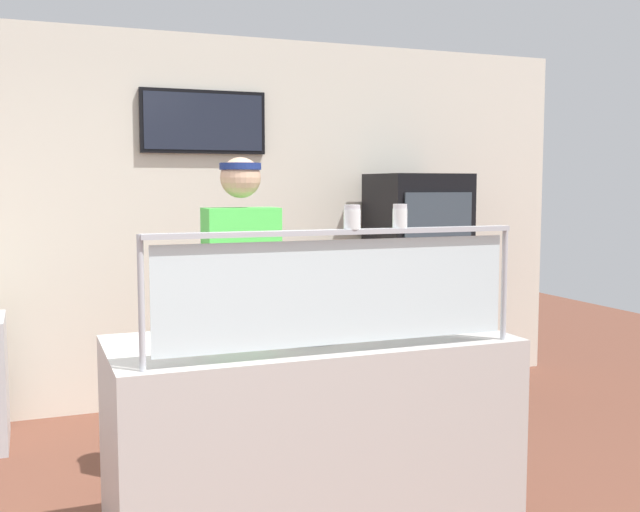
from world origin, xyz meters
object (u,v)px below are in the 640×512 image
pizza_tray (302,333)px  pepper_flake_shaker (400,218)px  parmesan_shaker (352,219)px  worker_figure (243,303)px  pizza_server (297,329)px  drink_fridge (417,285)px

pizza_tray → pepper_flake_shaker: 0.70m
parmesan_shaker → worker_figure: bearing=98.5°
pizza_tray → pizza_server: size_ratio=1.53×
pepper_flake_shaker → worker_figure: size_ratio=0.05×
pizza_server → worker_figure: 0.71m
pizza_tray → pepper_flake_shaker: bearing=-52.1°
pizza_tray → drink_fridge: 2.56m
pizza_server → parmesan_shaker: (0.11, -0.35, 0.50)m
drink_fridge → parmesan_shaker: bearing=-123.9°
pepper_flake_shaker → drink_fridge: drink_fridge is taller
pepper_flake_shaker → drink_fridge: 2.76m
parmesan_shaker → drink_fridge: size_ratio=0.06×
pizza_tray → pizza_server: 0.04m
parmesan_shaker → worker_figure: (-0.16, 1.06, -0.48)m
pepper_flake_shaker → pizza_tray: bearing=127.9°
pizza_tray → pepper_flake_shaker: (0.29, -0.37, 0.52)m
pizza_server → parmesan_shaker: bearing=-83.6°
parmesan_shaker → pepper_flake_shaker: bearing=-0.0°
pizza_server → worker_figure: bearing=83.2°
pepper_flake_shaker → worker_figure: 1.22m
worker_figure → parmesan_shaker: bearing=-81.5°
worker_figure → drink_fridge: worker_figure is taller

